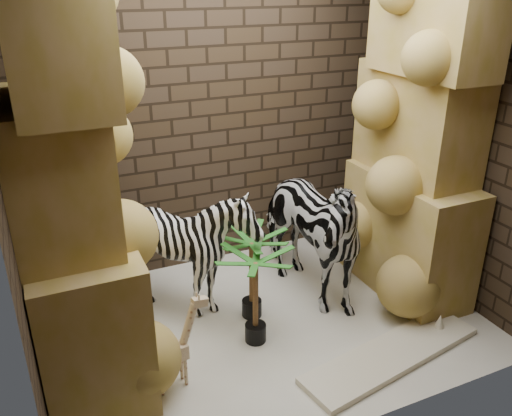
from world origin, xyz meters
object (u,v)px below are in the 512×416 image
surfboard (392,354)px  palm_front (252,275)px  zebra_left (189,255)px  giraffe_toy (169,346)px  zebra_right (304,219)px  palm_back (255,297)px

surfboard → palm_front: bearing=118.7°
zebra_left → surfboard: bearing=-44.4°
zebra_left → giraffe_toy: zebra_left is taller
giraffe_toy → surfboard: (1.62, -0.39, -0.33)m
zebra_right → surfboard: 1.31m
surfboard → giraffe_toy: bearing=156.6°
zebra_left → palm_front: zebra_left is taller
zebra_left → giraffe_toy: bearing=-114.5°
zebra_left → palm_front: 0.55m
zebra_right → zebra_left: size_ratio=1.29×
zebra_left → giraffe_toy: size_ratio=1.65×
palm_back → zebra_left: bearing=117.3°
palm_back → giraffe_toy: bearing=-162.9°
zebra_right → giraffe_toy: (-1.41, -0.67, -0.41)m
zebra_right → surfboard: bearing=-86.1°
palm_front → palm_back: 0.34m
zebra_right → surfboard: size_ratio=0.97×
palm_front → surfboard: 1.27m
zebra_left → palm_back: bearing=-60.7°
zebra_right → giraffe_toy: 1.61m
zebra_right → giraffe_toy: size_ratio=2.14×
giraffe_toy → palm_front: 1.03m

